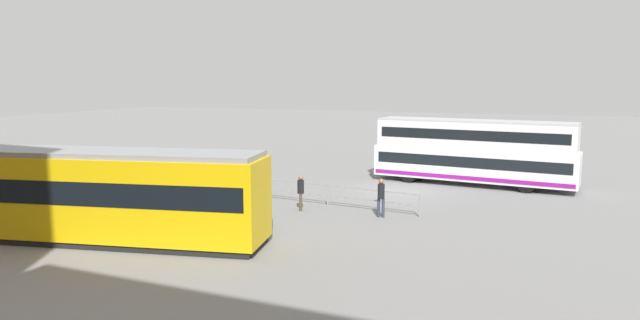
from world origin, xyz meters
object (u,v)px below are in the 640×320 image
(info_sign, at_px, (247,164))
(tram_yellow, at_px, (92,194))
(double_decker_bus, at_px, (473,152))
(pedestrian_crossing, at_px, (381,195))
(pedestrian_near_railing, at_px, (301,190))

(info_sign, bearing_deg, tram_yellow, 81.06)
(double_decker_bus, relative_size, pedestrian_crossing, 6.68)
(tram_yellow, relative_size, pedestrian_near_railing, 8.13)
(double_decker_bus, xyz_separation_m, pedestrian_crossing, (3.05, 9.91, -0.97))
(tram_yellow, distance_m, pedestrian_crossing, 12.39)
(pedestrian_crossing, xyz_separation_m, info_sign, (8.07, -2.01, 0.71))
(double_decker_bus, relative_size, info_sign, 4.82)
(double_decker_bus, bearing_deg, pedestrian_near_railing, 54.81)
(tram_yellow, height_order, pedestrian_near_railing, tram_yellow)
(pedestrian_near_railing, bearing_deg, tram_yellow, 53.86)
(double_decker_bus, height_order, pedestrian_crossing, double_decker_bus)
(double_decker_bus, bearing_deg, tram_yellow, 54.40)
(pedestrian_crossing, height_order, info_sign, info_sign)
(pedestrian_near_railing, distance_m, info_sign, 4.65)
(pedestrian_near_railing, bearing_deg, info_sign, -27.29)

